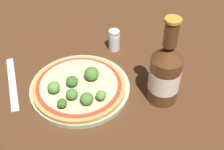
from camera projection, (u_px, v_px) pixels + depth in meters
ground_plane at (84, 90)px, 0.77m from camera, size 3.00×3.00×0.00m
plate at (80, 89)px, 0.77m from camera, size 0.25×0.25×0.01m
pizza at (79, 86)px, 0.76m from camera, size 0.23×0.23×0.01m
broccoli_floret_0 at (92, 74)px, 0.75m from camera, size 0.04×0.04×0.03m
broccoli_floret_1 at (62, 103)px, 0.69m from camera, size 0.02×0.02×0.02m
broccoli_floret_2 at (54, 87)px, 0.72m from camera, size 0.03×0.03×0.03m
broccoli_floret_3 at (72, 81)px, 0.74m from camera, size 0.03×0.03×0.03m
broccoli_floret_4 at (87, 99)px, 0.70m from camera, size 0.03×0.03×0.03m
broccoli_floret_5 at (72, 94)px, 0.71m from camera, size 0.03×0.03×0.03m
broccoli_floret_6 at (101, 95)px, 0.70m from camera, size 0.02×0.02×0.03m
beer_bottle at (165, 71)px, 0.71m from camera, size 0.07×0.07×0.22m
pepper_shaker at (114, 40)px, 0.88m from camera, size 0.03×0.03×0.06m
fork at (12, 83)px, 0.79m from camera, size 0.10×0.19×0.00m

